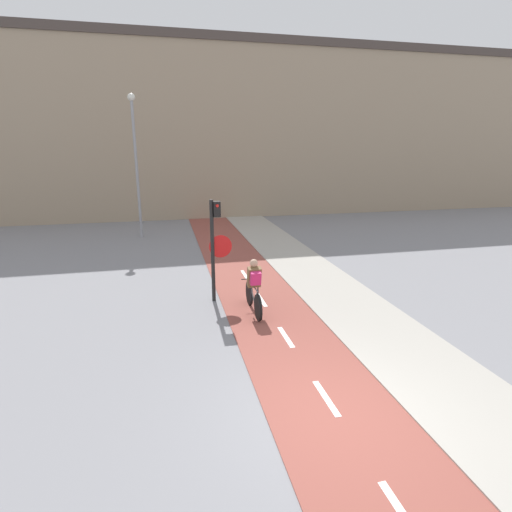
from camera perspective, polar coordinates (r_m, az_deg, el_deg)
The scene contains 7 objects.
ground_plane at distance 7.52m, azimuth 11.55°, elevation -21.51°, with size 120.00×120.00×0.00m, color gray.
bike_lane at distance 7.51m, azimuth 11.54°, elevation -21.43°, with size 2.42×60.00×0.02m.
sidewalk_strip at distance 8.66m, azimuth 26.96°, elevation -17.39°, with size 2.40×60.00×0.05m.
building_row_background at distance 28.25m, azimuth -7.89°, elevation 17.27°, with size 60.00×5.20×11.00m.
traffic_light_pole at distance 11.61m, azimuth -5.84°, elevation 2.37°, with size 0.67×0.25×3.04m.
street_lamp_far at distance 20.95m, azimuth -16.84°, elevation 13.99°, with size 0.36×0.36×6.92m.
cyclist_near at distance 10.99m, azimuth -0.30°, elevation -4.61°, with size 0.46×1.83×1.55m.
Camera 1 is at (-2.69, -5.42, 4.46)m, focal length 28.00 mm.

